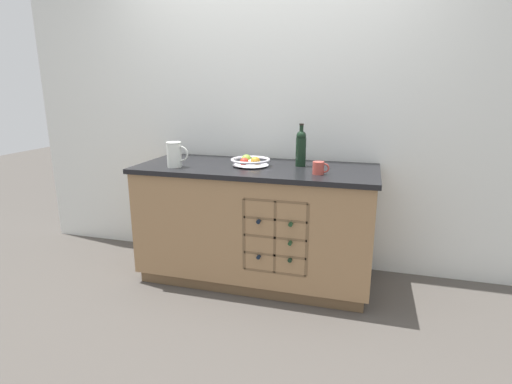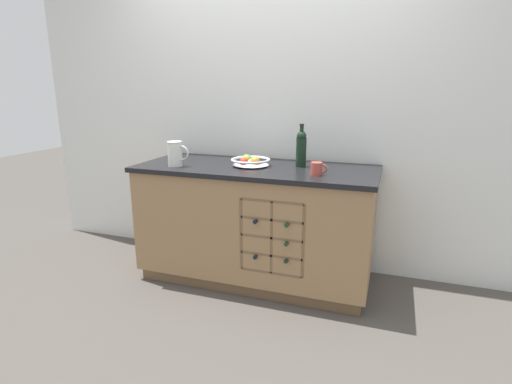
# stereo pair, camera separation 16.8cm
# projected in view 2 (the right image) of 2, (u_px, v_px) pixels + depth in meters

# --- Properties ---
(ground_plane) EXTENTS (14.00, 14.00, 0.00)m
(ground_plane) POSITION_uv_depth(u_px,v_px,m) (256.00, 277.00, 3.18)
(ground_plane) COLOR #4C4742
(back_wall) EXTENTS (4.40, 0.06, 2.55)m
(back_wall) POSITION_uv_depth(u_px,v_px,m) (273.00, 111.00, 3.23)
(back_wall) COLOR silver
(back_wall) RESTS_ON ground_plane
(kitchen_island) EXTENTS (1.77, 0.74, 0.89)m
(kitchen_island) POSITION_uv_depth(u_px,v_px,m) (256.00, 223.00, 3.06)
(kitchen_island) COLOR brown
(kitchen_island) RESTS_ON ground_plane
(fruit_bowl) EXTENTS (0.29, 0.29, 0.08)m
(fruit_bowl) POSITION_uv_depth(u_px,v_px,m) (250.00, 161.00, 2.95)
(fruit_bowl) COLOR silver
(fruit_bowl) RESTS_ON kitchen_island
(white_pitcher) EXTENTS (0.17, 0.11, 0.18)m
(white_pitcher) POSITION_uv_depth(u_px,v_px,m) (175.00, 153.00, 2.93)
(white_pitcher) COLOR silver
(white_pitcher) RESTS_ON kitchen_island
(ceramic_mug) EXTENTS (0.11, 0.08, 0.09)m
(ceramic_mug) POSITION_uv_depth(u_px,v_px,m) (317.00, 169.00, 2.65)
(ceramic_mug) COLOR #B7473D
(ceramic_mug) RESTS_ON kitchen_island
(standing_wine_bottle) EXTENTS (0.08, 0.08, 0.31)m
(standing_wine_bottle) POSITION_uv_depth(u_px,v_px,m) (301.00, 148.00, 2.90)
(standing_wine_bottle) COLOR black
(standing_wine_bottle) RESTS_ON kitchen_island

